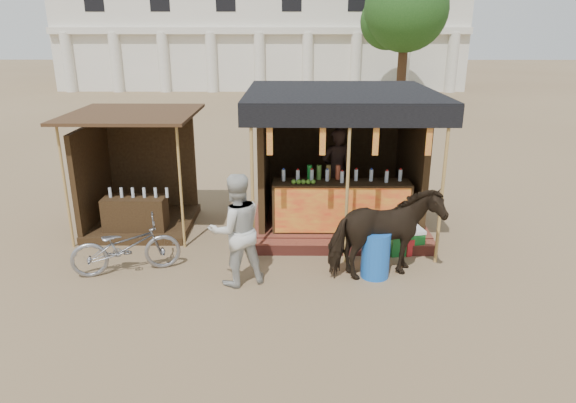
# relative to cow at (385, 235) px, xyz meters

# --- Properties ---
(ground) EXTENTS (120.00, 120.00, 0.00)m
(ground) POSITION_rel_cow_xyz_m (-1.57, -0.96, -0.76)
(ground) COLOR #846B4C
(ground) RESTS_ON ground
(main_stall) EXTENTS (3.60, 3.61, 2.78)m
(main_stall) POSITION_rel_cow_xyz_m (-0.57, 2.40, 0.27)
(main_stall) COLOR brown
(main_stall) RESTS_ON ground
(secondary_stall) EXTENTS (2.40, 2.40, 2.38)m
(secondary_stall) POSITION_rel_cow_xyz_m (-4.73, 2.27, 0.09)
(secondary_stall) COLOR #392714
(secondary_stall) RESTS_ON ground
(cow) EXTENTS (1.96, 1.31, 1.52)m
(cow) POSITION_rel_cow_xyz_m (0.00, 0.00, 0.00)
(cow) COLOR black
(cow) RESTS_ON ground
(motorbike) EXTENTS (1.88, 1.13, 0.93)m
(motorbike) POSITION_rel_cow_xyz_m (-4.26, 0.15, -0.29)
(motorbike) COLOR gray
(motorbike) RESTS_ON ground
(bystander) EXTENTS (1.09, 0.98, 1.83)m
(bystander) POSITION_rel_cow_xyz_m (-2.37, -0.21, 0.16)
(bystander) COLOR beige
(bystander) RESTS_ON ground
(blue_barrel) EXTENTS (0.56, 0.56, 0.78)m
(blue_barrel) POSITION_rel_cow_xyz_m (-0.12, 0.03, -0.37)
(blue_barrel) COLOR blue
(blue_barrel) RESTS_ON ground
(red_crate) EXTENTS (0.49, 0.53, 0.32)m
(red_crate) POSITION_rel_cow_xyz_m (0.66, 1.04, -0.60)
(red_crate) COLOR #AD1C21
(red_crate) RESTS_ON ground
(cooler) EXTENTS (0.72, 0.56, 0.46)m
(cooler) POSITION_rel_cow_xyz_m (0.56, 1.01, -0.53)
(cooler) COLOR #176825
(cooler) RESTS_ON ground
(background_building) EXTENTS (26.00, 7.45, 8.18)m
(background_building) POSITION_rel_cow_xyz_m (-3.57, 28.98, 3.22)
(background_building) COLOR silver
(background_building) RESTS_ON ground
(tree) EXTENTS (4.50, 4.40, 7.00)m
(tree) POSITION_rel_cow_xyz_m (4.24, 21.18, 3.87)
(tree) COLOR #382314
(tree) RESTS_ON ground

